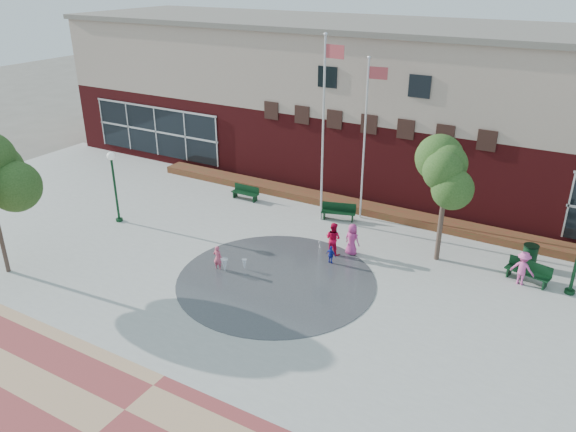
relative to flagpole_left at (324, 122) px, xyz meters
The scene contains 20 objects.
ground 10.91m from the flagpole_left, 83.06° to the right, with size 120.00×120.00×0.00m, color #666056.
plaza_concrete 7.68m from the flagpole_left, 78.14° to the right, with size 46.00×18.00×0.01m, color #A8A8A0.
splash_pad 8.43m from the flagpole_left, 79.92° to the right, with size 8.40×8.40×0.01m, color #383A3D.
library_building 8.07m from the flagpole_left, 81.74° to the left, with size 44.40×10.40×9.20m.
flower_bed 5.75m from the flagpole_left, 61.02° to the left, with size 26.00×1.20×0.40m, color maroon.
flagpole_left is the anchor object (origin of this frame).
flagpole_right 2.18m from the flagpole_left, 36.26° to the left, with size 1.02×0.18×8.31m.
lamp_left 10.93m from the flagpole_left, 148.78° to the right, with size 0.40×0.40×3.75m.
bench_left 7.05m from the flagpole_left, behind, with size 1.63×0.45×0.82m.
bench_mid 5.02m from the flagpole_left, 28.24° to the left, with size 1.84×1.01×0.89m.
bench_right 11.52m from the flagpole_left, ahead, with size 1.88×0.91×0.91m.
trash_can 11.20m from the flagpole_left, ahead, with size 0.66×0.66×1.08m.
tree_mid 6.73m from the flagpole_left, 11.11° to the right, with size 3.18×3.18×5.37m.
water_jet_a 8.85m from the flagpole_left, 98.93° to the right, with size 0.32×0.32×0.63m, color white.
water_jet_b 8.32m from the flagpole_left, 94.37° to the right, with size 0.22×0.22×0.49m, color white.
child_splash 8.52m from the flagpole_left, 102.36° to the right, with size 0.42×0.27×1.14m, color #DB516C.
adult_red 5.86m from the flagpole_left, 55.43° to the right, with size 0.76×0.59×1.56m, color red.
adult_pink 6.01m from the flagpole_left, 43.13° to the right, with size 0.74×0.48×1.51m, color #BF3681.
child_blue 6.75m from the flagpole_left, 58.14° to the right, with size 0.51×0.21×0.87m, color #18269E.
person_bench 11.19m from the flagpole_left, ahead, with size 0.96×0.55×1.49m, color #E154A3.
Camera 1 is at (10.72, -14.51, 12.17)m, focal length 35.00 mm.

